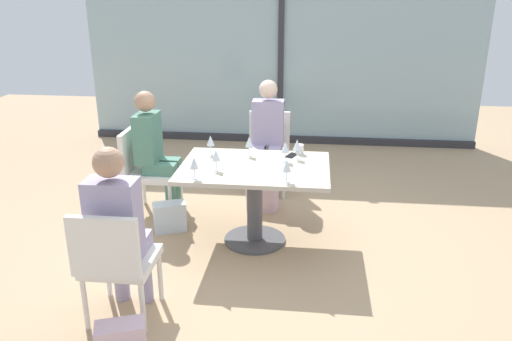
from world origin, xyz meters
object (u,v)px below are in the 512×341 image
object	(u,v)px
person_front_left	(118,224)
wine_glass_0	(211,141)
person_far_left	(154,147)
wine_glass_2	(297,145)
wine_glass_3	(216,156)
handbag_1	(170,217)
cell_phone_on_table	(292,155)
chair_near_window	(268,147)
wine_glass_4	(194,163)
wine_glass_1	(287,166)
person_near_window	(267,132)
wine_glass_6	(249,142)
wine_glass_5	(285,148)
chair_far_left	(145,166)
chair_front_left	(115,259)
handbag_0	(262,197)
dining_table_main	(255,185)
coffee_cup	(300,149)

from	to	relation	value
person_front_left	wine_glass_0	world-z (taller)	person_front_left
person_far_left	wine_glass_2	world-z (taller)	person_far_left
wine_glass_3	handbag_1	world-z (taller)	wine_glass_3
person_far_left	cell_phone_on_table	bearing A→B (deg)	-8.28
chair_near_window	wine_glass_4	world-z (taller)	wine_glass_4
wine_glass_1	cell_phone_on_table	world-z (taller)	wine_glass_1
person_far_left	wine_glass_0	xyz separation A→B (m)	(0.62, -0.25, 0.16)
chair_near_window	person_front_left	world-z (taller)	person_front_left
wine_glass_2	handbag_1	xyz separation A→B (m)	(-1.18, -0.10, -0.72)
person_near_window	handbag_1	size ratio (longest dim) A/B	4.20
handbag_1	person_far_left	bearing A→B (deg)	98.49
wine_glass_6	cell_phone_on_table	world-z (taller)	wine_glass_6
person_far_left	wine_glass_3	xyz separation A→B (m)	(0.75, -0.67, 0.16)
wine_glass_5	cell_phone_on_table	xyz separation A→B (m)	(0.05, 0.18, -0.13)
chair_far_left	wine_glass_2	world-z (taller)	wine_glass_2
wine_glass_4	wine_glass_6	bearing A→B (deg)	59.89
chair_far_left	chair_front_left	distance (m)	1.85
wine_glass_6	handbag_0	xyz separation A→B (m)	(0.08, 0.43, -0.72)
dining_table_main	chair_front_left	size ratio (longest dim) A/B	1.49
wine_glass_2	handbag_0	world-z (taller)	wine_glass_2
chair_near_window	coffee_cup	world-z (taller)	chair_near_window
wine_glass_6	person_front_left	bearing A→B (deg)	-115.86
person_near_window	person_front_left	size ratio (longest dim) A/B	1.00
person_far_left	handbag_1	bearing A→B (deg)	-59.26
handbag_1	handbag_0	bearing A→B (deg)	12.51
wine_glass_4	wine_glass_0	bearing A→B (deg)	89.29
chair_front_left	person_far_left	xyz separation A→B (m)	(-0.28, 1.81, 0.20)
chair_near_window	handbag_1	world-z (taller)	chair_near_window
wine_glass_0	chair_far_left	bearing A→B (deg)	160.94
wine_glass_6	handbag_1	bearing A→B (deg)	-169.26
wine_glass_2	handbag_1	bearing A→B (deg)	-175.14
wine_glass_4	coffee_cup	distance (m)	1.12
wine_glass_4	handbag_0	distance (m)	1.36
wine_glass_0	cell_phone_on_table	distance (m)	0.76
chair_near_window	wine_glass_4	xyz separation A→B (m)	(-0.45, -1.67, 0.37)
chair_front_left	wine_glass_1	bearing A→B (deg)	41.12
wine_glass_2	handbag_0	distance (m)	0.93
person_front_left	wine_glass_0	size ratio (longest dim) A/B	6.81
wine_glass_6	coffee_cup	world-z (taller)	wine_glass_6
wine_glass_1	person_near_window	bearing A→B (deg)	100.89
wine_glass_3	wine_glass_4	xyz separation A→B (m)	(-0.14, -0.22, 0.00)
wine_glass_4	wine_glass_5	size ratio (longest dim) A/B	1.00
wine_glass_0	chair_front_left	bearing A→B (deg)	-102.49
wine_glass_0	wine_glass_1	bearing A→B (deg)	-39.90
chair_front_left	handbag_1	xyz separation A→B (m)	(-0.04, 1.42, -0.36)
wine_glass_5	cell_phone_on_table	world-z (taller)	wine_glass_5
chair_far_left	dining_table_main	bearing A→B (deg)	-23.73
dining_table_main	wine_glass_6	world-z (taller)	wine_glass_6
wine_glass_4	coffee_cup	world-z (taller)	wine_glass_4
wine_glass_6	cell_phone_on_table	xyz separation A→B (m)	(0.39, 0.05, -0.13)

